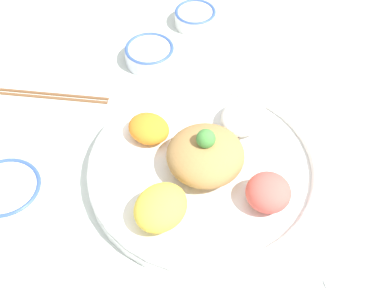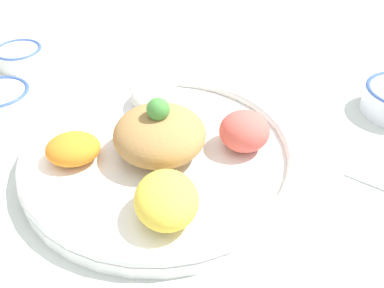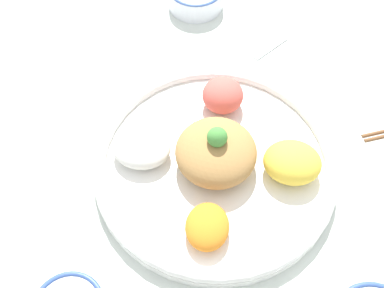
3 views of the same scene
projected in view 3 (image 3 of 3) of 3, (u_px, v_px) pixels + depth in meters
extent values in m
plane|color=silver|center=(192.00, 173.00, 0.76)|extent=(2.40, 2.40, 0.00)
cylinder|color=white|center=(215.00, 166.00, 0.76)|extent=(0.41, 0.41, 0.02)
torus|color=white|center=(215.00, 161.00, 0.74)|extent=(0.41, 0.41, 0.02)
ellipsoid|color=#E55B51|center=(223.00, 95.00, 0.79)|extent=(0.10, 0.10, 0.06)
ellipsoid|color=white|center=(142.00, 148.00, 0.74)|extent=(0.12, 0.11, 0.04)
ellipsoid|color=orange|center=(207.00, 227.00, 0.67)|extent=(0.09, 0.10, 0.04)
ellipsoid|color=yellow|center=(292.00, 162.00, 0.72)|extent=(0.12, 0.11, 0.06)
ellipsoid|color=#AD7F47|center=(216.00, 152.00, 0.72)|extent=(0.13, 0.13, 0.07)
sphere|color=#478E3D|center=(217.00, 137.00, 0.68)|extent=(0.03, 0.03, 0.03)
cube|color=silver|center=(271.00, 47.00, 0.92)|extent=(0.04, 0.09, 0.01)
ellipsoid|color=silver|center=(292.00, 33.00, 0.94)|extent=(0.05, 0.05, 0.01)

